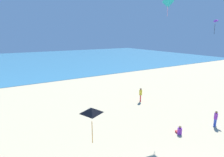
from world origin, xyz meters
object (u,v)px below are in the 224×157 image
Objects in this scene: person_3 at (179,131)px; kite_purple at (215,21)px; person_2 at (141,94)px; person_1 at (216,118)px; kite_teal at (168,2)px; kite_black at (92,111)px.

kite_purple is at bearing -54.57° from person_3.
person_2 is at bearing -0.86° from person_3.
person_1 is 11.06m from kite_teal.
person_1 is at bearing -140.61° from kite_purple.
kite_teal reaches higher than kite_black.
kite_black reaches higher than person_2.
person_3 is at bearing 114.92° from person_2.
kite_teal is at bearing -10.22° from person_3.
person_3 is 12.62m from kite_purple.
person_3 is 11.27m from kite_teal.
kite_teal is (1.82, 3.75, 10.47)m from person_3.
person_2 is 1.07× the size of kite_purple.
kite_black is 1.10× the size of kite_purple.
kite_purple is 0.88× the size of kite_teal.
person_3 is at bearing 84.02° from person_1.
kite_black is 0.97× the size of kite_teal.
person_1 is at bearing 5.42° from kite_black.
kite_black is at bearing 118.46° from person_3.
kite_teal is (-1.87, 4.55, 9.91)m from person_1.
person_3 is at bearing 12.81° from kite_black.
person_2 reaches higher than person_3.
kite_black is (-8.67, -1.97, 4.40)m from person_3.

